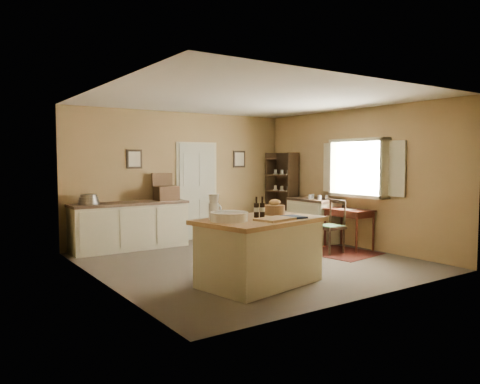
% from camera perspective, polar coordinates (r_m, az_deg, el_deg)
% --- Properties ---
extents(ground, '(5.00, 5.00, 0.00)m').
position_cam_1_polar(ground, '(7.95, 1.35, -8.45)').
color(ground, brown).
rests_on(ground, ground).
extents(wall_back, '(5.00, 0.10, 2.70)m').
position_cam_1_polar(wall_back, '(9.91, -7.11, 1.86)').
color(wall_back, brown).
rests_on(wall_back, ground).
extents(wall_front, '(5.00, 0.10, 2.70)m').
position_cam_1_polar(wall_front, '(5.93, 15.62, 0.33)').
color(wall_front, brown).
rests_on(wall_front, ground).
extents(wall_left, '(0.10, 5.00, 2.70)m').
position_cam_1_polar(wall_left, '(6.63, -16.45, 0.68)').
color(wall_left, brown).
rests_on(wall_left, ground).
extents(wall_right, '(0.10, 5.00, 2.70)m').
position_cam_1_polar(wall_right, '(9.45, 13.77, 1.67)').
color(wall_right, brown).
rests_on(wall_right, ground).
extents(ceiling, '(5.00, 5.00, 0.00)m').
position_cam_1_polar(ceiling, '(7.83, 1.38, 11.23)').
color(ceiling, silver).
rests_on(ceiling, wall_back).
extents(door, '(0.97, 0.06, 2.11)m').
position_cam_1_polar(door, '(10.06, -5.25, 0.22)').
color(door, '#A6A58E').
rests_on(door, ground).
extents(framed_prints, '(2.82, 0.02, 0.38)m').
position_cam_1_polar(framed_prints, '(9.98, -6.05, 4.01)').
color(framed_prints, black).
rests_on(framed_prints, ground).
extents(window, '(0.25, 1.99, 1.12)m').
position_cam_1_polar(window, '(9.26, 14.39, 2.85)').
color(window, '#B8B48F').
rests_on(window, ground).
extents(work_island, '(1.87, 1.41, 1.20)m').
position_cam_1_polar(work_island, '(6.47, 2.35, -6.99)').
color(work_island, '#B8B48F').
rests_on(work_island, ground).
extents(sideboard, '(2.24, 0.63, 1.18)m').
position_cam_1_polar(sideboard, '(9.19, -13.23, -3.82)').
color(sideboard, '#B8B48F').
rests_on(sideboard, ground).
extents(rug, '(1.32, 1.74, 0.01)m').
position_cam_1_polar(rug, '(8.96, 11.10, -7.08)').
color(rug, '#4D1C13').
rests_on(rug, ground).
extents(writing_desk, '(0.54, 0.88, 0.82)m').
position_cam_1_polar(writing_desk, '(9.18, 13.13, -2.65)').
color(writing_desk, '#33110B').
rests_on(writing_desk, ground).
extents(desk_chair, '(0.45, 0.45, 0.95)m').
position_cam_1_polar(desk_chair, '(8.73, 10.87, -4.24)').
color(desk_chair, black).
rests_on(desk_chair, ground).
extents(right_cabinet, '(0.60, 1.09, 0.99)m').
position_cam_1_polar(right_cabinet, '(9.88, 8.95, -3.36)').
color(right_cabinet, '#B8B48F').
rests_on(right_cabinet, ground).
extents(shelving_unit, '(0.32, 0.84, 1.87)m').
position_cam_1_polar(shelving_unit, '(10.81, 5.28, -0.17)').
color(shelving_unit, black).
rests_on(shelving_unit, ground).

